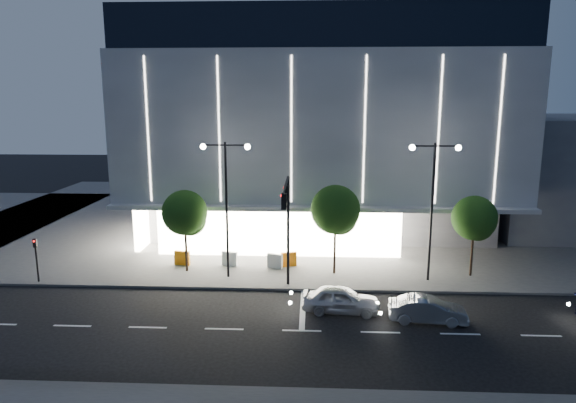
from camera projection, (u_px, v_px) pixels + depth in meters
The scene contains 17 objects.
ground at pixel (265, 318), 27.79m from camera, with size 160.00×160.00×0.00m, color black.
sidewalk_museum at pixel (337, 217), 51.04m from camera, with size 70.00×40.00×0.15m, color #474747.
museum at pixel (318, 125), 47.66m from camera, with size 30.00×25.80×18.00m.
annex_building at pixel (558, 169), 49.09m from camera, with size 16.00×20.00×10.00m, color #4C4C51.
traffic_mast at pixel (287, 214), 30.02m from camera, with size 0.33×5.89×7.07m.
street_lamp_west at pixel (226, 190), 32.63m from camera, with size 3.16×0.36×9.00m.
street_lamp_east at pixel (433, 192), 32.02m from camera, with size 3.16×0.36×9.00m.
ped_signal_far at pixel (36, 255), 32.52m from camera, with size 0.22×0.24×3.00m.
tree_left at pixel (185, 215), 34.14m from camera, with size 3.02×3.02×5.72m.
tree_mid at pixel (336, 212), 33.62m from camera, with size 3.25×3.25×6.15m.
tree_right at pixel (474, 220), 33.29m from camera, with size 2.91×2.91×5.51m.
car_lead at pixel (341, 299), 28.40m from camera, with size 1.73×4.30×1.46m, color #A8AAB0.
car_second at pixel (428, 310), 27.15m from camera, with size 1.42×4.07×1.34m, color #9A9DA1.
barrier_a at pixel (182, 258), 36.03m from camera, with size 1.10×0.25×1.00m, color orange.
barrier_b at pixel (230, 259), 35.89m from camera, with size 1.10×0.25×1.00m, color white.
barrier_c at pixel (289, 259), 35.76m from camera, with size 1.10×0.25×1.00m, color orange.
barrier_d at pixel (275, 261), 35.37m from camera, with size 1.10×0.25×1.00m, color #BABABA.
Camera 1 is at (2.46, -25.91, 11.67)m, focal length 32.00 mm.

